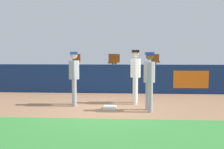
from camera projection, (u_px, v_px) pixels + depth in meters
ground_plane at (104, 110)px, 7.60m from camera, size 60.00×60.00×0.00m
grass_foreground_strip at (92, 136)px, 5.13m from camera, size 18.00×2.80×0.01m
first_base at (110, 108)px, 7.73m from camera, size 0.40×0.40×0.08m
player_fielder_home at (136, 73)px, 8.57m from camera, size 0.39×0.57×1.85m
player_runner_visitor at (74, 74)px, 8.24m from camera, size 0.41×0.49×1.78m
player_coach_visitor at (149, 77)px, 7.37m from camera, size 0.38×0.49×1.76m
field_wall at (112, 79)px, 11.01m from camera, size 18.00×0.26×1.27m
bleacher_platform at (114, 78)px, 13.59m from camera, size 18.00×4.80×0.91m
seat_back_center at (116, 60)px, 14.18m from camera, size 0.45×0.44×0.84m
seat_back_right at (155, 61)px, 14.04m from camera, size 0.44×0.44×0.84m
seat_front_center at (113, 61)px, 12.39m from camera, size 0.45×0.44×0.84m
seat_back_left at (76, 60)px, 14.33m from camera, size 0.46×0.44×0.84m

